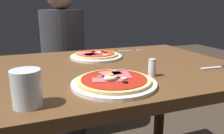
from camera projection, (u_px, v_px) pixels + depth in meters
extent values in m
cube|color=brown|center=(115.00, 70.00, 1.03)|extent=(1.09, 0.83, 0.04)
cylinder|color=#3C2715|center=(11.00, 126.00, 1.28)|extent=(0.07, 0.07, 0.71)
cylinder|color=#3C2715|center=(160.00, 101.00, 1.61)|extent=(0.07, 0.07, 0.71)
cylinder|color=white|center=(114.00, 84.00, 0.77)|extent=(0.29, 0.29, 0.01)
cylinder|color=#DBB26B|center=(114.00, 81.00, 0.76)|extent=(0.25, 0.25, 0.01)
cylinder|color=#A82314|center=(114.00, 79.00, 0.76)|extent=(0.22, 0.22, 0.00)
torus|color=black|center=(101.00, 77.00, 0.77)|extent=(0.02, 0.02, 0.00)
torus|color=black|center=(101.00, 76.00, 0.78)|extent=(0.02, 0.02, 0.00)
torus|color=black|center=(125.00, 82.00, 0.72)|extent=(0.02, 0.02, 0.00)
cube|color=#C65B66|center=(107.00, 80.00, 0.74)|extent=(0.10, 0.07, 0.00)
cube|color=#C65B66|center=(121.00, 75.00, 0.79)|extent=(0.08, 0.10, 0.00)
cube|color=#D16B70|center=(111.00, 73.00, 0.82)|extent=(0.08, 0.07, 0.00)
cylinder|color=beige|center=(124.00, 78.00, 0.75)|extent=(0.02, 0.02, 0.00)
cylinder|color=beige|center=(100.00, 77.00, 0.77)|extent=(0.02, 0.02, 0.00)
ellipsoid|color=white|center=(111.00, 78.00, 0.73)|extent=(0.04, 0.03, 0.02)
cylinder|color=yellow|center=(111.00, 75.00, 0.73)|extent=(0.02, 0.02, 0.00)
cylinder|color=white|center=(96.00, 57.00, 1.18)|extent=(0.27, 0.27, 0.01)
cylinder|color=#E5C17F|center=(96.00, 54.00, 1.18)|extent=(0.22, 0.22, 0.01)
cylinder|color=red|center=(96.00, 53.00, 1.17)|extent=(0.19, 0.19, 0.00)
torus|color=black|center=(93.00, 52.00, 1.20)|extent=(0.02, 0.02, 0.00)
torus|color=black|center=(102.00, 51.00, 1.20)|extent=(0.02, 0.02, 0.00)
torus|color=black|center=(98.00, 54.00, 1.13)|extent=(0.02, 0.02, 0.00)
torus|color=black|center=(105.00, 53.00, 1.17)|extent=(0.02, 0.02, 0.00)
cube|color=#C65B66|center=(91.00, 54.00, 1.13)|extent=(0.08, 0.06, 0.00)
cube|color=#D16B70|center=(86.00, 54.00, 1.15)|extent=(0.10, 0.10, 0.00)
cube|color=#D16B70|center=(93.00, 55.00, 1.13)|extent=(0.08, 0.07, 0.00)
cylinder|color=beige|center=(100.00, 53.00, 1.17)|extent=(0.02, 0.02, 0.00)
cylinder|color=beige|center=(99.00, 52.00, 1.19)|extent=(0.03, 0.03, 0.00)
cylinder|color=beige|center=(105.00, 55.00, 1.12)|extent=(0.03, 0.03, 0.00)
cylinder|color=silver|center=(27.00, 88.00, 0.60)|extent=(0.08, 0.08, 0.10)
cylinder|color=silver|center=(28.00, 97.00, 0.60)|extent=(0.07, 0.07, 0.05)
cube|color=silver|center=(125.00, 51.00, 1.34)|extent=(0.08, 0.02, 0.00)
cube|color=silver|center=(141.00, 51.00, 1.36)|extent=(0.05, 0.01, 0.00)
cube|color=silver|center=(140.00, 50.00, 1.36)|extent=(0.05, 0.01, 0.00)
cube|color=silver|center=(140.00, 50.00, 1.37)|extent=(0.05, 0.01, 0.00)
cube|color=silver|center=(140.00, 50.00, 1.37)|extent=(0.05, 0.01, 0.00)
cube|color=silver|center=(212.00, 68.00, 0.98)|extent=(0.11, 0.03, 0.00)
cylinder|color=white|center=(152.00, 69.00, 0.86)|extent=(0.03, 0.03, 0.05)
cylinder|color=silver|center=(152.00, 60.00, 0.86)|extent=(0.03, 0.03, 0.01)
cylinder|color=black|center=(66.00, 106.00, 1.83)|extent=(0.29, 0.29, 0.46)
cylinder|color=#38383D|center=(63.00, 46.00, 1.70)|extent=(0.32, 0.32, 0.52)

